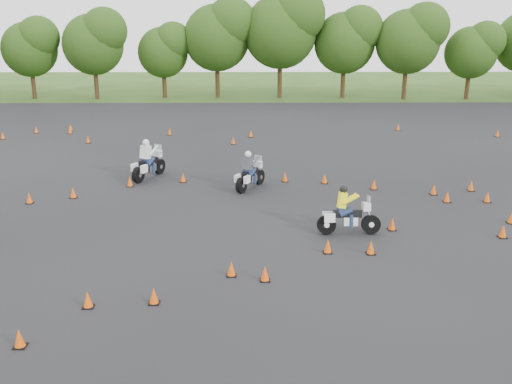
# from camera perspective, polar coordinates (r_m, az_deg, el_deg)

# --- Properties ---
(ground) EXTENTS (140.00, 140.00, 0.00)m
(ground) POSITION_cam_1_polar(r_m,az_deg,el_deg) (18.44, 0.13, -7.19)
(ground) COLOR #2D5119
(ground) RESTS_ON ground
(asphalt_pad) EXTENTS (62.00, 62.00, 0.00)m
(asphalt_pad) POSITION_cam_1_polar(r_m,az_deg,el_deg) (24.04, -0.05, -1.34)
(asphalt_pad) COLOR black
(asphalt_pad) RESTS_ON ground
(treeline) EXTENTS (87.30, 32.59, 11.09)m
(treeline) POSITION_cam_1_polar(r_m,az_deg,el_deg) (52.13, 3.34, 13.68)
(treeline) COLOR #254112
(treeline) RESTS_ON ground
(traffic_cones) EXTENTS (35.80, 33.21, 0.45)m
(traffic_cones) POSITION_cam_1_polar(r_m,az_deg,el_deg) (23.72, -1.87, -1.04)
(traffic_cones) COLOR #E04F09
(traffic_cones) RESTS_ON asphalt_pad
(rider_grey) EXTENTS (1.81, 2.39, 1.81)m
(rider_grey) POSITION_cam_1_polar(r_m,az_deg,el_deg) (26.22, -0.54, 2.27)
(rider_grey) COLOR #3E3E45
(rider_grey) RESTS_ON ground
(rider_yellow) EXTENTS (2.33, 0.74, 1.79)m
(rider_yellow) POSITION_cam_1_polar(r_m,az_deg,el_deg) (20.82, 9.35, -1.90)
(rider_yellow) COLOR #FFF416
(rider_yellow) RESTS_ON ground
(rider_white) EXTENTS (1.80, 2.68, 1.99)m
(rider_white) POSITION_cam_1_polar(r_m,az_deg,el_deg) (28.41, -10.73, 3.31)
(rider_white) COLOR silver
(rider_white) RESTS_ON ground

